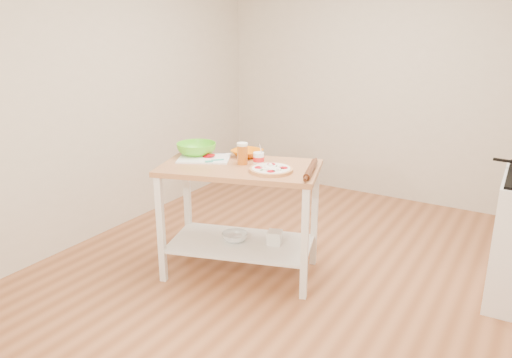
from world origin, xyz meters
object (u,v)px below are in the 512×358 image
object	(u,v)px
pizza	(271,169)
knife	(205,153)
yogurt_tub	(259,159)
spatula	(213,161)
shelf_glass_bowl	(235,237)
orange_bowl	(247,153)
green_bowl	(196,149)
shelf_bin	(275,237)
cutting_board	(204,158)
rolling_pin	(311,169)
beer_pint	(242,153)
prep_island	(240,196)

from	to	relation	value
pizza	knife	distance (m)	0.69
knife	yogurt_tub	xyz separation A→B (m)	(0.53, -0.02, 0.03)
knife	spatula	bearing A→B (deg)	-67.55
shelf_glass_bowl	orange_bowl	bearing A→B (deg)	97.54
green_bowl	shelf_bin	size ratio (longest dim) A/B	2.97
pizza	cutting_board	xyz separation A→B (m)	(-0.63, 0.03, -0.01)
rolling_pin	shelf_glass_bowl	xyz separation A→B (m)	(-0.60, -0.11, -0.63)
orange_bowl	pizza	bearing A→B (deg)	-35.12
beer_pint	spatula	bearing A→B (deg)	-159.63
prep_island	knife	xyz separation A→B (m)	(-0.41, 0.10, 0.27)
prep_island	spatula	world-z (taller)	spatula
orange_bowl	rolling_pin	xyz separation A→B (m)	(0.63, -0.14, -0.01)
spatula	green_bowl	xyz separation A→B (m)	(-0.25, 0.11, 0.03)
prep_island	green_bowl	xyz separation A→B (m)	(-0.47, 0.08, 0.30)
knife	shelf_bin	bearing A→B (deg)	-30.05
prep_island	pizza	distance (m)	0.39
yogurt_tub	orange_bowl	bearing A→B (deg)	140.76
green_bowl	shelf_glass_bowl	bearing A→B (deg)	-10.19
shelf_glass_bowl	shelf_bin	xyz separation A→B (m)	(0.30, 0.12, 0.02)
green_bowl	prep_island	bearing A→B (deg)	-9.16
knife	green_bowl	size ratio (longest dim) A/B	0.73
pizza	yogurt_tub	world-z (taller)	yogurt_tub
knife	prep_island	bearing A→B (deg)	-45.28
shelf_bin	yogurt_tub	bearing A→B (deg)	-162.22
prep_island	knife	distance (m)	0.50
knife	beer_pint	xyz separation A→B (m)	(0.40, -0.05, 0.07)
rolling_pin	shelf_glass_bowl	bearing A→B (deg)	-169.71
shelf_bin	pizza	bearing A→B (deg)	-74.57
prep_island	rolling_pin	xyz separation A→B (m)	(0.54, 0.11, 0.27)
knife	beer_pint	size ratio (longest dim) A/B	1.41
knife	yogurt_tub	bearing A→B (deg)	-33.99
prep_island	orange_bowl	bearing A→B (deg)	109.76
orange_bowl	shelf_glass_bowl	distance (m)	0.68
shelf_bin	cutting_board	bearing A→B (deg)	-170.10
orange_bowl	spatula	bearing A→B (deg)	-114.49
knife	shelf_glass_bowl	world-z (taller)	knife
spatula	prep_island	bearing A→B (deg)	-35.50
spatula	shelf_bin	bearing A→B (deg)	-26.72
spatula	knife	size ratio (longest dim) A/B	0.60
pizza	spatula	size ratio (longest dim) A/B	2.29
cutting_board	green_bowl	world-z (taller)	green_bowl
beer_pint	rolling_pin	bearing A→B (deg)	6.98
pizza	knife	bearing A→B (deg)	170.92
spatula	rolling_pin	world-z (taller)	rolling_pin
green_bowl	shelf_bin	distance (m)	0.96
cutting_board	green_bowl	size ratio (longest dim) A/B	1.54
shelf_glass_bowl	rolling_pin	bearing A→B (deg)	10.29
orange_bowl	shelf_glass_bowl	world-z (taller)	orange_bowl
orange_bowl	rolling_pin	size ratio (longest dim) A/B	0.57
orange_bowl	cutting_board	bearing A→B (deg)	-137.72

